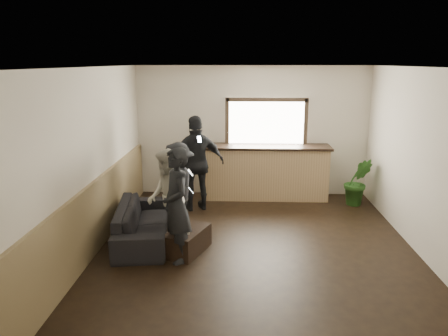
{
  "coord_description": "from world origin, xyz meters",
  "views": [
    {
      "loc": [
        -0.22,
        -6.41,
        2.88
      ],
      "look_at": [
        -0.5,
        0.4,
        1.21
      ],
      "focal_mm": 35.0,
      "sensor_mm": 36.0,
      "label": 1
    }
  ],
  "objects_px": {
    "cup_a": "(185,222)",
    "person_a": "(176,206)",
    "person_b": "(167,198)",
    "person_c": "(178,186)",
    "coffee_table": "(187,241)",
    "bar_counter": "(266,169)",
    "cup_b": "(188,232)",
    "sofa": "(143,222)",
    "person_d": "(197,163)",
    "potted_plant": "(358,182)"
  },
  "relations": [
    {
      "from": "person_a",
      "to": "person_c",
      "type": "xyz_separation_m",
      "value": [
        -0.15,
        1.25,
        -0.08
      ]
    },
    {
      "from": "potted_plant",
      "to": "person_d",
      "type": "height_order",
      "value": "person_d"
    },
    {
      "from": "cup_b",
      "to": "person_b",
      "type": "relative_size",
      "value": 0.06
    },
    {
      "from": "person_a",
      "to": "cup_a",
      "type": "bearing_deg",
      "value": 147.81
    },
    {
      "from": "cup_a",
      "to": "person_b",
      "type": "xyz_separation_m",
      "value": [
        -0.29,
        0.09,
        0.37
      ]
    },
    {
      "from": "bar_counter",
      "to": "coffee_table",
      "type": "distance_m",
      "value": 3.18
    },
    {
      "from": "bar_counter",
      "to": "sofa",
      "type": "xyz_separation_m",
      "value": [
        -2.15,
        -2.38,
        -0.34
      ]
    },
    {
      "from": "bar_counter",
      "to": "sofa",
      "type": "height_order",
      "value": "bar_counter"
    },
    {
      "from": "coffee_table",
      "to": "person_c",
      "type": "xyz_separation_m",
      "value": [
        -0.27,
        0.96,
        0.59
      ]
    },
    {
      "from": "cup_b",
      "to": "person_c",
      "type": "bearing_deg",
      "value": 104.46
    },
    {
      "from": "sofa",
      "to": "person_d",
      "type": "height_order",
      "value": "person_d"
    },
    {
      "from": "sofa",
      "to": "person_a",
      "type": "distance_m",
      "value": 1.17
    },
    {
      "from": "person_d",
      "to": "person_b",
      "type": "bearing_deg",
      "value": 59.9
    },
    {
      "from": "person_a",
      "to": "person_d",
      "type": "relative_size",
      "value": 0.91
    },
    {
      "from": "coffee_table",
      "to": "person_c",
      "type": "bearing_deg",
      "value": 105.47
    },
    {
      "from": "cup_b",
      "to": "cup_a",
      "type": "bearing_deg",
      "value": 103.49
    },
    {
      "from": "sofa",
      "to": "person_c",
      "type": "height_order",
      "value": "person_c"
    },
    {
      "from": "bar_counter",
      "to": "person_b",
      "type": "height_order",
      "value": "bar_counter"
    },
    {
      "from": "bar_counter",
      "to": "cup_b",
      "type": "height_order",
      "value": "bar_counter"
    },
    {
      "from": "cup_a",
      "to": "person_b",
      "type": "bearing_deg",
      "value": 163.33
    },
    {
      "from": "cup_b",
      "to": "person_c",
      "type": "distance_m",
      "value": 1.24
    },
    {
      "from": "coffee_table",
      "to": "person_d",
      "type": "distance_m",
      "value": 2.16
    },
    {
      "from": "cup_a",
      "to": "person_a",
      "type": "distance_m",
      "value": 0.66
    },
    {
      "from": "sofa",
      "to": "cup_b",
      "type": "distance_m",
      "value": 1.06
    },
    {
      "from": "cup_b",
      "to": "person_a",
      "type": "xyz_separation_m",
      "value": [
        -0.14,
        -0.11,
        0.45
      ]
    },
    {
      "from": "cup_b",
      "to": "potted_plant",
      "type": "height_order",
      "value": "potted_plant"
    },
    {
      "from": "cup_b",
      "to": "person_c",
      "type": "height_order",
      "value": "person_c"
    },
    {
      "from": "cup_b",
      "to": "person_d",
      "type": "bearing_deg",
      "value": 91.98
    },
    {
      "from": "cup_b",
      "to": "person_d",
      "type": "relative_size",
      "value": 0.05
    },
    {
      "from": "coffee_table",
      "to": "person_b",
      "type": "height_order",
      "value": "person_b"
    },
    {
      "from": "coffee_table",
      "to": "potted_plant",
      "type": "bearing_deg",
      "value": 37.0
    },
    {
      "from": "bar_counter",
      "to": "potted_plant",
      "type": "height_order",
      "value": "bar_counter"
    },
    {
      "from": "person_b",
      "to": "person_a",
      "type": "bearing_deg",
      "value": 6.19
    },
    {
      "from": "potted_plant",
      "to": "person_c",
      "type": "distance_m",
      "value": 3.76
    },
    {
      "from": "cup_a",
      "to": "person_a",
      "type": "relative_size",
      "value": 0.07
    },
    {
      "from": "bar_counter",
      "to": "coffee_table",
      "type": "bearing_deg",
      "value": -115.31
    },
    {
      "from": "sofa",
      "to": "potted_plant",
      "type": "bearing_deg",
      "value": -72.07
    },
    {
      "from": "bar_counter",
      "to": "cup_a",
      "type": "relative_size",
      "value": 24.01
    },
    {
      "from": "person_c",
      "to": "person_a",
      "type": "bearing_deg",
      "value": 11.62
    },
    {
      "from": "coffee_table",
      "to": "person_a",
      "type": "bearing_deg",
      "value": -110.92
    },
    {
      "from": "coffee_table",
      "to": "person_b",
      "type": "bearing_deg",
      "value": 141.1
    },
    {
      "from": "bar_counter",
      "to": "person_a",
      "type": "height_order",
      "value": "bar_counter"
    },
    {
      "from": "sofa",
      "to": "person_d",
      "type": "xyz_separation_m",
      "value": [
        0.75,
        1.55,
        0.64
      ]
    },
    {
      "from": "coffee_table",
      "to": "person_b",
      "type": "xyz_separation_m",
      "value": [
        -0.35,
        0.28,
        0.6
      ]
    },
    {
      "from": "person_c",
      "to": "sofa",
      "type": "bearing_deg",
      "value": -42.56
    },
    {
      "from": "sofa",
      "to": "cup_b",
      "type": "height_order",
      "value": "sofa"
    },
    {
      "from": "sofa",
      "to": "cup_a",
      "type": "height_order",
      "value": "sofa"
    },
    {
      "from": "sofa",
      "to": "bar_counter",
      "type": "bearing_deg",
      "value": -50.02
    },
    {
      "from": "person_a",
      "to": "person_d",
      "type": "height_order",
      "value": "person_d"
    },
    {
      "from": "person_b",
      "to": "person_c",
      "type": "bearing_deg",
      "value": 156.67
    }
  ]
}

